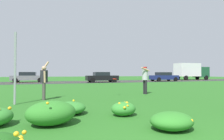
# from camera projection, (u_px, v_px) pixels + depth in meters

# --- Properties ---
(ground_plane) EXTENTS (120.00, 120.00, 0.00)m
(ground_plane) POSITION_uv_depth(u_px,v_px,m) (74.00, 90.00, 13.28)
(ground_plane) COLOR #26601E
(highway_strip) EXTENTS (120.00, 7.33, 0.01)m
(highway_strip) POSITION_uv_depth(u_px,v_px,m) (63.00, 82.00, 25.10)
(highway_strip) COLOR #2D2D30
(highway_strip) RESTS_ON ground
(highway_center_stripe) EXTENTS (120.00, 0.16, 0.00)m
(highway_center_stripe) POSITION_uv_depth(u_px,v_px,m) (63.00, 82.00, 25.10)
(highway_center_stripe) COLOR yellow
(highway_center_stripe) RESTS_ON ground
(daylily_clump_front_right) EXTENTS (0.98, 0.95, 0.40)m
(daylily_clump_front_right) POSITION_uv_depth(u_px,v_px,m) (69.00, 108.00, 5.41)
(daylily_clump_front_right) COLOR #337F2D
(daylily_clump_front_right) RESTS_ON ground
(daylily_clump_front_left) EXTENTS (0.99, 0.83, 0.39)m
(daylily_clump_front_left) POSITION_uv_depth(u_px,v_px,m) (172.00, 121.00, 3.92)
(daylily_clump_front_left) COLOR #2D7526
(daylily_clump_front_left) RESTS_ON ground
(daylily_clump_mid_left) EXTENTS (1.17, 0.94, 0.63)m
(daylily_clump_mid_left) POSITION_uv_depth(u_px,v_px,m) (51.00, 113.00, 4.28)
(daylily_clump_mid_left) COLOR #2D7526
(daylily_clump_mid_left) RESTS_ON ground
(daylily_clump_near_camera) EXTENTS (0.74, 0.66, 0.42)m
(daylily_clump_near_camera) POSITION_uv_depth(u_px,v_px,m) (123.00, 109.00, 5.23)
(daylily_clump_near_camera) COLOR #337F2D
(daylily_clump_near_camera) RESTS_ON ground
(sign_post_near_path) EXTENTS (0.07, 0.10, 2.92)m
(sign_post_near_path) POSITION_uv_depth(u_px,v_px,m) (15.00, 68.00, 7.12)
(sign_post_near_path) COLOR #93969B
(sign_post_near_path) RESTS_ON ground
(person_thrower_dark_shirt) EXTENTS (0.40, 0.51, 1.84)m
(person_thrower_dark_shirt) POSITION_uv_depth(u_px,v_px,m) (44.00, 79.00, 8.39)
(person_thrower_dark_shirt) COLOR #232328
(person_thrower_dark_shirt) RESTS_ON ground
(person_catcher_red_cap_gray_shirt) EXTENTS (0.57, 0.52, 1.65)m
(person_catcher_red_cap_gray_shirt) POSITION_uv_depth(u_px,v_px,m) (145.00, 77.00, 10.74)
(person_catcher_red_cap_gray_shirt) COLOR #B2B2B7
(person_catcher_red_cap_gray_shirt) RESTS_ON ground
(frisbee_red) EXTENTS (0.24, 0.23, 0.11)m
(frisbee_red) POSITION_uv_depth(u_px,v_px,m) (115.00, 79.00, 9.74)
(frisbee_red) COLOR red
(car_gray_center_left) EXTENTS (4.50, 2.00, 1.45)m
(car_gray_center_left) POSITION_uv_depth(u_px,v_px,m) (28.00, 77.00, 25.16)
(car_gray_center_left) COLOR slate
(car_gray_center_left) RESTS_ON ground
(car_black_center_right) EXTENTS (4.50, 2.00, 1.45)m
(car_black_center_right) POSITION_uv_depth(u_px,v_px,m) (102.00, 77.00, 25.23)
(car_black_center_right) COLOR black
(car_black_center_right) RESTS_ON ground
(car_navy_rightmost) EXTENTS (4.50, 2.00, 1.45)m
(car_navy_rightmost) POSITION_uv_depth(u_px,v_px,m) (164.00, 77.00, 28.58)
(car_navy_rightmost) COLOR navy
(car_navy_rightmost) RESTS_ON ground
(box_truck_dark_green) EXTENTS (6.70, 2.46, 3.20)m
(box_truck_dark_green) POSITION_uv_depth(u_px,v_px,m) (191.00, 71.00, 34.48)
(box_truck_dark_green) COLOR #194C2D
(box_truck_dark_green) RESTS_ON ground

